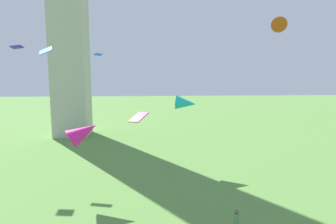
{
  "coord_description": "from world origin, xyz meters",
  "views": [
    {
      "loc": [
        0.72,
        -1.46,
        9.58
      ],
      "look_at": [
        2.06,
        18.69,
        6.8
      ],
      "focal_mm": 29.78,
      "sensor_mm": 36.0,
      "label": 1
    }
  ],
  "objects": [
    {
      "name": "kite_flying_4",
      "position": [
        -12.37,
        27.7,
        12.22
      ],
      "size": [
        1.16,
        0.8,
        0.37
      ],
      "rotation": [
        0.0,
        0.0,
        6.24
      ],
      "color": "#4418D6"
    },
    {
      "name": "person_0",
      "position": [
        5.79,
        13.7,
        0.93
      ],
      "size": [
        0.41,
        0.49,
        1.64
      ],
      "rotation": [
        0.0,
        0.0,
        4.26
      ],
      "color": "#1E2333",
      "rests_on": "ground_plane"
    },
    {
      "name": "kite_flying_6",
      "position": [
        -4.44,
        20.12,
        5.08
      ],
      "size": [
        3.08,
        2.45,
        2.4
      ],
      "rotation": [
        0.0,
        0.0,
        1.94
      ],
      "color": "#E71E92"
    },
    {
      "name": "kite_flying_8",
      "position": [
        -4.48,
        27.97,
        11.55
      ],
      "size": [
        0.84,
        1.07,
        0.4
      ],
      "rotation": [
        0.0,
        0.0,
        4.58
      ],
      "color": "#188ACE"
    },
    {
      "name": "kite_flying_7",
      "position": [
        -9.88,
        28.4,
        11.92
      ],
      "size": [
        1.53,
        0.9,
        1.07
      ],
      "rotation": [
        0.0,
        0.0,
        3.18
      ],
      "color": "blue"
    },
    {
      "name": "kite_flying_0",
      "position": [
        8.96,
        16.05,
        12.5
      ],
      "size": [
        1.55,
        1.68,
        1.03
      ],
      "rotation": [
        0.0,
        0.0,
        2.57
      ],
      "color": "#BB4C0D"
    },
    {
      "name": "kite_flying_1",
      "position": [
        0.01,
        16.13,
        6.84
      ],
      "size": [
        1.34,
        1.43,
        0.58
      ],
      "rotation": [
        0.0,
        0.0,
        4.07
      ],
      "color": "#BF2D84"
    },
    {
      "name": "kite_flying_3",
      "position": [
        4.46,
        26.82,
        6.58
      ],
      "size": [
        2.47,
        1.94,
        1.66
      ],
      "rotation": [
        0.0,
        0.0,
        1.34
      ],
      "color": "#1DBEC4"
    }
  ]
}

